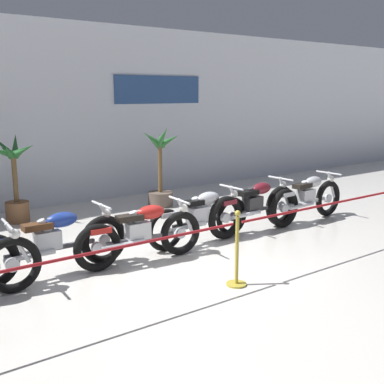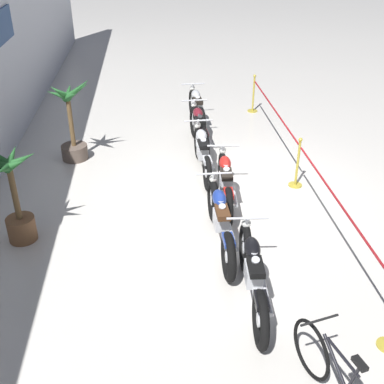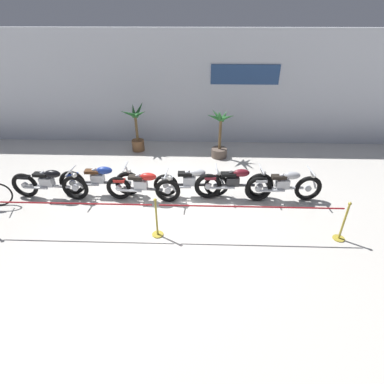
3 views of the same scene
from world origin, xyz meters
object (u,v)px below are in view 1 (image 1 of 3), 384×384
object	(u,v)px
motorcycle_blue_1	(52,244)
motorcycle_silver_5	(308,199)
motorcycle_maroon_4	(255,207)
motorcycle_red_2	(141,234)
potted_palm_left_of_row	(15,182)
stanchion_far_left	(156,253)
stanchion_mid_left	(237,260)
motorcycle_silver_3	(201,216)
potted_palm_right_of_row	(160,171)

from	to	relation	value
motorcycle_blue_1	motorcycle_silver_5	xyz separation A→B (m)	(5.28, -0.14, 0.00)
motorcycle_blue_1	motorcycle_maroon_4	bearing A→B (deg)	-0.83
motorcycle_red_2	potted_palm_left_of_row	xyz separation A→B (m)	(-0.84, 3.60, 0.36)
motorcycle_blue_1	motorcycle_maroon_4	xyz separation A→B (m)	(3.90, -0.06, 0.01)
stanchion_far_left	stanchion_mid_left	size ratio (longest dim) A/B	8.24
motorcycle_silver_3	stanchion_far_left	size ratio (longest dim) A/B	0.25
motorcycle_silver_3	potted_palm_left_of_row	size ratio (longest dim) A/B	1.19
motorcycle_silver_5	motorcycle_red_2	bearing A→B (deg)	-178.02
motorcycle_silver_3	stanchion_far_left	distance (m)	2.76
motorcycle_silver_5	potted_palm_right_of_row	bearing A→B (deg)	120.01
motorcycle_red_2	potted_palm_right_of_row	xyz separation A→B (m)	(2.29, 3.06, 0.36)
motorcycle_red_2	potted_palm_left_of_row	size ratio (longest dim) A/B	1.17
potted_palm_right_of_row	stanchion_far_left	world-z (taller)	potted_palm_right_of_row
potted_palm_right_of_row	motorcycle_blue_1	bearing A→B (deg)	-142.27
motorcycle_red_2	motorcycle_silver_5	bearing A→B (deg)	1.98
motorcycle_maroon_4	potted_palm_right_of_row	bearing A→B (deg)	96.10
motorcycle_maroon_4	potted_palm_right_of_row	distance (m)	2.87
motorcycle_maroon_4	motorcycle_silver_5	bearing A→B (deg)	-3.58
motorcycle_silver_5	stanchion_far_left	distance (m)	4.97
motorcycle_maroon_4	potted_palm_left_of_row	bearing A→B (deg)	135.52
potted_palm_left_of_row	motorcycle_red_2	bearing A→B (deg)	-76.78
potted_palm_right_of_row	motorcycle_maroon_4	bearing A→B (deg)	-83.90
motorcycle_maroon_4	motorcycle_silver_5	size ratio (longest dim) A/B	1.04
motorcycle_maroon_4	stanchion_mid_left	xyz separation A→B (m)	(-2.00, -1.77, -0.12)
stanchion_mid_left	motorcycle_red_2	bearing A→B (deg)	111.02
motorcycle_blue_1	motorcycle_red_2	xyz separation A→B (m)	(1.31, -0.28, -0.01)
motorcycle_red_2	stanchion_far_left	world-z (taller)	stanchion_far_left
potted_palm_right_of_row	motorcycle_red_2	bearing A→B (deg)	-126.75
stanchion_far_left	motorcycle_blue_1	bearing A→B (deg)	108.61
potted_palm_right_of_row	stanchion_far_left	size ratio (longest dim) A/B	0.22
motorcycle_blue_1	potted_palm_right_of_row	distance (m)	4.56
motorcycle_red_2	motorcycle_maroon_4	world-z (taller)	motorcycle_maroon_4
motorcycle_maroon_4	potted_palm_right_of_row	world-z (taller)	potted_palm_right_of_row
motorcycle_silver_3	potted_palm_left_of_row	distance (m)	4.00
motorcycle_silver_5	stanchion_mid_left	size ratio (longest dim) A/B	2.08
stanchion_far_left	potted_palm_left_of_row	bearing A→B (deg)	91.69
motorcycle_blue_1	motorcycle_silver_5	bearing A→B (deg)	-1.55
motorcycle_red_2	potted_palm_right_of_row	bearing A→B (deg)	53.25
motorcycle_silver_3	motorcycle_maroon_4	distance (m)	1.23
motorcycle_silver_5	potted_palm_right_of_row	xyz separation A→B (m)	(-1.69, 2.92, 0.34)
motorcycle_blue_1	stanchion_far_left	distance (m)	1.94
potted_palm_left_of_row	potted_palm_right_of_row	size ratio (longest dim) A/B	0.96
motorcycle_silver_3	motorcycle_silver_5	distance (m)	2.62
potted_palm_left_of_row	potted_palm_right_of_row	distance (m)	3.18
potted_palm_right_of_row	stanchion_mid_left	size ratio (longest dim) A/B	1.82
motorcycle_silver_3	motorcycle_silver_5	size ratio (longest dim) A/B	1.00
motorcycle_silver_5	motorcycle_maroon_4	bearing A→B (deg)	176.42
motorcycle_silver_3	motorcycle_maroon_4	bearing A→B (deg)	-2.61
motorcycle_silver_3	stanchion_far_left	world-z (taller)	stanchion_far_left
motorcycle_blue_1	motorcycle_silver_3	size ratio (longest dim) A/B	1.10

